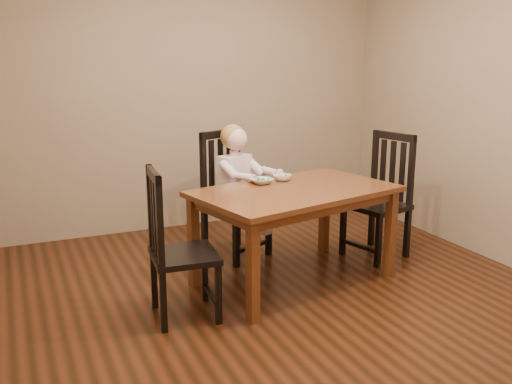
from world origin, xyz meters
name	(u,v)px	position (x,y,z in m)	size (l,w,h in m)	color
room	(286,115)	(0.00, 0.00, 1.35)	(4.01, 4.01, 2.71)	#471F0F
dining_table	(295,200)	(0.18, 0.20, 0.67)	(1.68, 1.22, 0.76)	#502D12
chair_child	(232,197)	(-0.03, 0.97, 0.53)	(0.62, 0.61, 1.11)	black
chair_left	(176,248)	(-0.84, -0.04, 0.50)	(0.47, 0.49, 1.04)	black
chair_right	(381,198)	(1.16, 0.43, 0.52)	(0.55, 0.57, 1.09)	black
toddler	(236,179)	(-0.01, 0.92, 0.70)	(0.37, 0.46, 0.64)	white
bowl_peas	(262,181)	(0.02, 0.45, 0.78)	(0.17, 0.17, 0.04)	silver
bowl_veg	(282,178)	(0.22, 0.49, 0.78)	(0.15, 0.15, 0.05)	silver
fork	(259,179)	(-0.02, 0.42, 0.80)	(0.11, 0.07, 0.05)	silver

